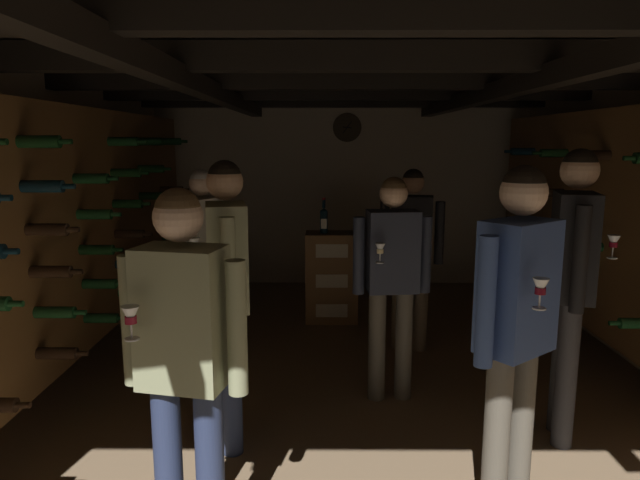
{
  "coord_description": "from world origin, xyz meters",
  "views": [
    {
      "loc": [
        -0.22,
        -3.82,
        1.8
      ],
      "look_at": [
        -0.25,
        0.4,
        1.05
      ],
      "focal_mm": 31.5,
      "sensor_mm": 36.0,
      "label": 1
    }
  ],
  "objects_px": {
    "person_guest_near_right": "(516,313)",
    "person_guest_far_left": "(203,247)",
    "person_guest_near_left": "(184,347)",
    "person_guest_mid_right": "(572,267)",
    "person_guest_far_right": "(411,243)",
    "display_bottle": "(324,220)",
    "person_guest_mid_left": "(227,277)",
    "wine_crate_stack": "(332,277)",
    "person_host_center": "(392,269)"
  },
  "relations": [
    {
      "from": "person_host_center",
      "to": "person_guest_near_left",
      "type": "height_order",
      "value": "person_guest_near_left"
    },
    {
      "from": "person_host_center",
      "to": "person_guest_near_left",
      "type": "relative_size",
      "value": 0.97
    },
    {
      "from": "wine_crate_stack",
      "to": "person_guest_mid_right",
      "type": "distance_m",
      "value": 2.74
    },
    {
      "from": "person_guest_far_left",
      "to": "person_guest_far_right",
      "type": "xyz_separation_m",
      "value": [
        1.73,
        0.19,
        -0.0
      ]
    },
    {
      "from": "wine_crate_stack",
      "to": "person_guest_far_right",
      "type": "distance_m",
      "value": 1.15
    },
    {
      "from": "person_host_center",
      "to": "person_guest_far_right",
      "type": "distance_m",
      "value": 1.0
    },
    {
      "from": "person_guest_near_left",
      "to": "person_guest_near_right",
      "type": "distance_m",
      "value": 1.47
    },
    {
      "from": "wine_crate_stack",
      "to": "display_bottle",
      "type": "xyz_separation_m",
      "value": [
        -0.08,
        -0.02,
        0.59
      ]
    },
    {
      "from": "person_guest_far_left",
      "to": "person_guest_near_right",
      "type": "height_order",
      "value": "person_guest_near_right"
    },
    {
      "from": "person_guest_mid_right",
      "to": "person_guest_near_right",
      "type": "distance_m",
      "value": 0.95
    },
    {
      "from": "display_bottle",
      "to": "person_guest_far_right",
      "type": "relative_size",
      "value": 0.22
    },
    {
      "from": "display_bottle",
      "to": "person_guest_far_left",
      "type": "height_order",
      "value": "person_guest_far_left"
    },
    {
      "from": "person_guest_mid_left",
      "to": "person_host_center",
      "type": "bearing_deg",
      "value": 31.55
    },
    {
      "from": "display_bottle",
      "to": "person_host_center",
      "type": "height_order",
      "value": "person_host_center"
    },
    {
      "from": "person_guest_far_left",
      "to": "display_bottle",
      "type": "bearing_deg",
      "value": 44.38
    },
    {
      "from": "wine_crate_stack",
      "to": "person_guest_near_left",
      "type": "distance_m",
      "value": 3.44
    },
    {
      "from": "person_guest_near_left",
      "to": "person_guest_mid_right",
      "type": "height_order",
      "value": "person_guest_mid_right"
    },
    {
      "from": "person_guest_far_left",
      "to": "person_guest_mid_right",
      "type": "height_order",
      "value": "person_guest_mid_right"
    },
    {
      "from": "person_guest_near_right",
      "to": "person_guest_far_right",
      "type": "bearing_deg",
      "value": 93.14
    },
    {
      "from": "display_bottle",
      "to": "person_guest_far_right",
      "type": "height_order",
      "value": "person_guest_far_right"
    },
    {
      "from": "person_guest_near_right",
      "to": "person_guest_far_left",
      "type": "bearing_deg",
      "value": 132.02
    },
    {
      "from": "person_host_center",
      "to": "person_guest_mid_right",
      "type": "distance_m",
      "value": 1.13
    },
    {
      "from": "person_guest_far_left",
      "to": "person_guest_near_right",
      "type": "relative_size",
      "value": 0.93
    },
    {
      "from": "display_bottle",
      "to": "person_host_center",
      "type": "bearing_deg",
      "value": -75.04
    },
    {
      "from": "wine_crate_stack",
      "to": "display_bottle",
      "type": "relative_size",
      "value": 2.57
    },
    {
      "from": "person_guest_near_left",
      "to": "person_guest_near_right",
      "type": "height_order",
      "value": "person_guest_near_right"
    },
    {
      "from": "display_bottle",
      "to": "person_guest_near_left",
      "type": "xyz_separation_m",
      "value": [
        -0.57,
        -3.31,
        -0.06
      ]
    },
    {
      "from": "person_guest_mid_left",
      "to": "person_guest_far_left",
      "type": "bearing_deg",
      "value": 107.35
    },
    {
      "from": "person_guest_near_right",
      "to": "person_guest_far_right",
      "type": "distance_m",
      "value": 2.26
    },
    {
      "from": "person_host_center",
      "to": "person_guest_near_right",
      "type": "relative_size",
      "value": 0.92
    },
    {
      "from": "person_guest_near_left",
      "to": "person_guest_far_left",
      "type": "relative_size",
      "value": 1.03
    },
    {
      "from": "person_guest_near_left",
      "to": "person_guest_mid_right",
      "type": "bearing_deg",
      "value": 27.33
    },
    {
      "from": "person_guest_near_right",
      "to": "person_guest_far_right",
      "type": "relative_size",
      "value": 1.08
    },
    {
      "from": "wine_crate_stack",
      "to": "person_guest_mid_right",
      "type": "xyz_separation_m",
      "value": [
        1.37,
        -2.29,
        0.63
      ]
    },
    {
      "from": "person_host_center",
      "to": "person_guest_far_left",
      "type": "xyz_separation_m",
      "value": [
        -1.45,
        0.77,
        0.01
      ]
    },
    {
      "from": "person_guest_near_right",
      "to": "person_guest_mid_left",
      "type": "relative_size",
      "value": 1.0
    },
    {
      "from": "person_guest_near_left",
      "to": "person_guest_mid_right",
      "type": "relative_size",
      "value": 0.92
    },
    {
      "from": "person_guest_far_right",
      "to": "person_guest_mid_right",
      "type": "bearing_deg",
      "value": -64.89
    },
    {
      "from": "person_guest_near_left",
      "to": "person_guest_far_left",
      "type": "bearing_deg",
      "value": 100.09
    },
    {
      "from": "person_guest_mid_right",
      "to": "person_guest_far_right",
      "type": "xyz_separation_m",
      "value": [
        -0.7,
        1.5,
        -0.14
      ]
    },
    {
      "from": "person_guest_near_left",
      "to": "person_guest_mid_right",
      "type": "distance_m",
      "value": 2.27
    },
    {
      "from": "display_bottle",
      "to": "person_guest_near_left",
      "type": "distance_m",
      "value": 3.36
    },
    {
      "from": "display_bottle",
      "to": "person_guest_mid_left",
      "type": "bearing_deg",
      "value": -103.16
    },
    {
      "from": "wine_crate_stack",
      "to": "person_guest_far_right",
      "type": "height_order",
      "value": "person_guest_far_right"
    },
    {
      "from": "person_guest_far_right",
      "to": "display_bottle",
      "type": "bearing_deg",
      "value": 133.86
    },
    {
      "from": "person_guest_mid_left",
      "to": "person_guest_mid_right",
      "type": "bearing_deg",
      "value": 2.54
    },
    {
      "from": "display_bottle",
      "to": "person_guest_near_right",
      "type": "relative_size",
      "value": 0.21
    },
    {
      "from": "display_bottle",
      "to": "person_guest_far_right",
      "type": "bearing_deg",
      "value": -46.14
    },
    {
      "from": "display_bottle",
      "to": "person_guest_far_left",
      "type": "relative_size",
      "value": 0.22
    },
    {
      "from": "person_guest_near_left",
      "to": "person_guest_near_right",
      "type": "relative_size",
      "value": 0.96
    }
  ]
}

